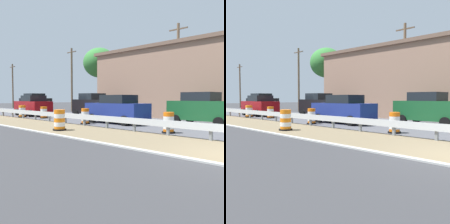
# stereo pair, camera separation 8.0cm
# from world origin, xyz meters

# --- Properties ---
(curb_near_edge) EXTENTS (0.20, 120.00, 0.11)m
(curb_near_edge) POSITION_xyz_m (-1.30, 0.00, 0.00)
(curb_near_edge) COLOR #ADADA8
(curb_near_edge) RESTS_ON ground
(traffic_barrel_nearest) EXTENTS (0.65, 0.65, 1.04)m
(traffic_barrel_nearest) POSITION_xyz_m (3.11, 4.33, 0.47)
(traffic_barrel_nearest) COLOR orange
(traffic_barrel_nearest) RESTS_ON ground
(traffic_barrel_close) EXTENTS (0.73, 0.73, 1.11)m
(traffic_barrel_close) POSITION_xyz_m (-0.08, 9.09, 0.50)
(traffic_barrel_close) COLOR orange
(traffic_barrel_close) RESTS_ON ground
(traffic_barrel_mid) EXTENTS (0.65, 0.65, 1.05)m
(traffic_barrel_mid) POSITION_xyz_m (3.05, 10.75, 0.47)
(traffic_barrel_mid) COLOR orange
(traffic_barrel_mid) RESTS_ON ground
(traffic_barrel_far) EXTENTS (0.68, 0.68, 1.00)m
(traffic_barrel_far) POSITION_xyz_m (3.70, 17.11, 0.45)
(traffic_barrel_far) COLOR orange
(traffic_barrel_far) RESTS_ON ground
(traffic_barrel_farther) EXTENTS (0.75, 0.75, 1.07)m
(traffic_barrel_farther) POSITION_xyz_m (2.97, 19.55, 0.48)
(traffic_barrel_farther) COLOR orange
(traffic_barrel_farther) RESTS_ON ground
(car_lead_near_lane) EXTENTS (2.18, 4.55, 1.94)m
(car_lead_near_lane) POSITION_xyz_m (4.93, 9.62, 0.98)
(car_lead_near_lane) COLOR navy
(car_lead_near_lane) RESTS_ON ground
(car_mid_far_lane) EXTENTS (2.19, 4.28, 2.25)m
(car_mid_far_lane) POSITION_xyz_m (7.54, 25.53, 1.12)
(car_mid_far_lane) COLOR black
(car_mid_far_lane) RESTS_ON ground
(car_distant_a) EXTENTS (2.22, 4.08, 2.15)m
(car_distant_a) POSITION_xyz_m (7.80, 15.41, 1.07)
(car_distant_a) COLOR black
(car_distant_a) RESTS_ON ground
(car_distant_b) EXTENTS (2.22, 4.57, 1.97)m
(car_distant_b) POSITION_xyz_m (4.66, 20.73, 0.99)
(car_distant_b) COLOR maroon
(car_distant_b) RESTS_ON ground
(car_distant_c) EXTENTS (2.12, 4.38, 2.11)m
(car_distant_c) POSITION_xyz_m (8.01, 4.92, 1.06)
(car_distant_c) COLOR #195128
(car_distant_c) RESTS_ON ground
(roadside_shop_near) EXTENTS (9.24, 16.26, 6.37)m
(roadside_shop_near) POSITION_xyz_m (14.92, 10.01, 3.20)
(roadside_shop_near) COLOR #93705B
(roadside_shop_near) RESTS_ON ground
(utility_pole_near) EXTENTS (0.24, 1.80, 8.24)m
(utility_pole_near) POSITION_xyz_m (12.53, 9.49, 4.28)
(utility_pole_near) COLOR brown
(utility_pole_near) RESTS_ON ground
(utility_pole_mid) EXTENTS (0.24, 1.80, 8.06)m
(utility_pole_mid) POSITION_xyz_m (12.28, 24.69, 4.19)
(utility_pole_mid) COLOR brown
(utility_pole_mid) RESTS_ON ground
(utility_pole_far) EXTENTS (0.24, 1.80, 7.52)m
(utility_pole_far) POSITION_xyz_m (12.07, 41.37, 3.91)
(utility_pole_far) COLOR brown
(utility_pole_far) RESTS_ON ground
(bush_roadside) EXTENTS (2.61, 2.61, 1.39)m
(bush_roadside) POSITION_xyz_m (11.31, 6.99, 0.69)
(bush_roadside) COLOR #1E4C23
(bush_roadside) RESTS_ON ground
(tree_roadside) EXTENTS (3.79, 3.79, 7.51)m
(tree_roadside) POSITION_xyz_m (12.69, 19.87, 5.76)
(tree_roadside) COLOR #4C3D2D
(tree_roadside) RESTS_ON ground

